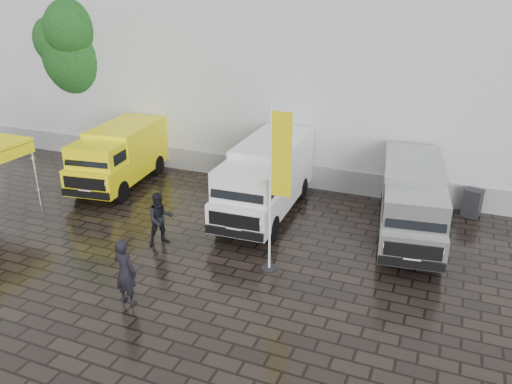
# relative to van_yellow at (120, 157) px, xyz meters

# --- Properties ---
(ground) EXTENTS (120.00, 120.00, 0.00)m
(ground) POSITION_rel_van_yellow_xyz_m (9.10, -5.14, -1.27)
(ground) COLOR black
(ground) RESTS_ON ground
(exhibition_hall) EXTENTS (44.00, 16.00, 12.00)m
(exhibition_hall) POSITION_rel_van_yellow_xyz_m (11.10, 10.86, 4.73)
(exhibition_hall) COLOR silver
(exhibition_hall) RESTS_ON ground
(hall_plinth) EXTENTS (44.00, 0.15, 1.00)m
(hall_plinth) POSITION_rel_van_yellow_xyz_m (11.10, 2.81, -0.77)
(hall_plinth) COLOR gray
(hall_plinth) RESTS_ON ground
(van_yellow) EXTENTS (2.81, 5.75, 2.55)m
(van_yellow) POSITION_rel_van_yellow_xyz_m (0.00, 0.00, 0.00)
(van_yellow) COLOR #FFF30D
(van_yellow) RESTS_ON ground
(van_white) EXTENTS (2.32, 6.37, 2.73)m
(van_white) POSITION_rel_van_yellow_xyz_m (7.01, -0.44, 0.09)
(van_white) COLOR white
(van_white) RESTS_ON ground
(van_silver) EXTENTS (2.71, 6.08, 2.55)m
(van_silver) POSITION_rel_van_yellow_xyz_m (12.36, -0.44, 0.00)
(van_silver) COLOR #A1A4A6
(van_silver) RESTS_ON ground
(flagpole) EXTENTS (0.88, 0.50, 5.20)m
(flagpole) POSITION_rel_van_yellow_xyz_m (8.80, -4.29, 1.64)
(flagpole) COLOR black
(flagpole) RESTS_ON ground
(tree) EXTENTS (4.49, 4.49, 8.06)m
(tree) POSITION_rel_van_yellow_xyz_m (-4.76, 4.44, 3.90)
(tree) COLOR black
(tree) RESTS_ON ground
(wheelie_bin) EXTENTS (0.79, 0.79, 1.07)m
(wheelie_bin) POSITION_rel_van_yellow_xyz_m (14.41, 2.30, -0.74)
(wheelie_bin) COLOR black
(wheelie_bin) RESTS_ON ground
(person_front) EXTENTS (0.78, 0.58, 1.97)m
(person_front) POSITION_rel_van_yellow_xyz_m (5.64, -7.46, -0.29)
(person_front) COLOR black
(person_front) RESTS_ON ground
(person_tent) EXTENTS (1.12, 1.13, 1.84)m
(person_tent) POSITION_rel_van_yellow_xyz_m (4.63, -4.11, -0.35)
(person_tent) COLOR black
(person_tent) RESTS_ON ground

